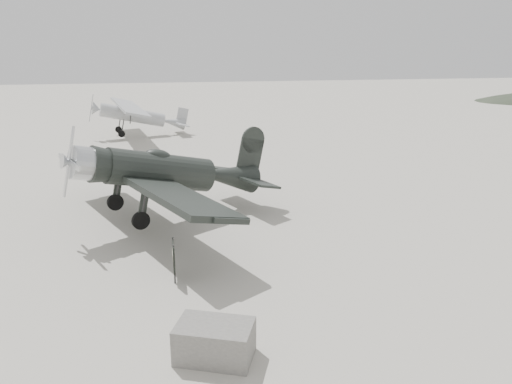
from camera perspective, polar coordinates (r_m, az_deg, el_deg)
ground at (r=18.23m, az=-2.54°, el=-6.39°), size 160.00×160.00×0.00m
lowwing_monoplane at (r=20.65m, az=-9.91°, el=2.24°), size 9.21×11.84×3.93m
highwing_monoplane at (r=40.67m, az=-13.50°, el=8.79°), size 7.55×10.58×2.99m
equipment_block at (r=12.21m, az=-4.75°, el=-16.64°), size 2.05×1.68×0.89m
sign_board at (r=15.84m, az=-9.39°, el=-7.29°), size 0.07×0.89×1.28m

